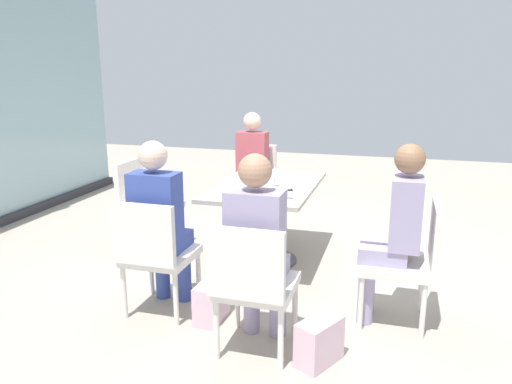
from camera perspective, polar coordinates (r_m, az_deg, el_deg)
ground_plane at (r=4.60m, az=1.21°, el=-7.96°), size 12.00×12.00×0.00m
dining_table_main at (r=4.43m, az=1.24°, el=-1.33°), size 1.37×0.86×0.73m
chair_side_end at (r=2.98m, az=-0.38°, el=-10.28°), size 0.50×0.46×0.87m
chair_far_left at (r=3.53m, az=-11.73°, el=-6.62°), size 0.50×0.46×0.87m
chair_far_right at (r=5.71m, az=-0.28°, el=1.63°), size 0.50×0.46×0.87m
chair_front_left at (r=3.52m, az=17.45°, el=-7.04°), size 0.46×0.50×0.87m
chair_near_window at (r=4.90m, az=-12.84°, el=-0.84°), size 0.46×0.51×0.87m
person_side_end at (r=3.00m, az=0.22°, el=-5.92°), size 0.39×0.34×1.26m
person_far_left at (r=3.56m, az=-11.07°, el=-2.97°), size 0.39×0.34×1.26m
person_far_right at (r=5.56m, az=-0.61°, el=3.44°), size 0.39×0.34×1.26m
person_front_left at (r=3.46m, az=15.89°, el=-3.77°), size 0.34×0.39×1.26m
wine_glass_0 at (r=4.25m, az=2.19°, el=2.33°), size 0.07×0.07×0.18m
wine_glass_1 at (r=4.54m, az=-1.18°, el=3.08°), size 0.07×0.07×0.18m
wine_glass_2 at (r=4.05m, az=-0.90°, el=1.75°), size 0.07×0.07×0.18m
wine_glass_3 at (r=3.94m, az=-2.80°, el=1.39°), size 0.07×0.07×0.18m
wine_glass_4 at (r=3.84m, az=3.66°, el=1.03°), size 0.07×0.07×0.18m
coffee_cup at (r=4.23m, az=-0.64°, el=1.07°), size 0.08×0.08×0.09m
cell_phone_on_table at (r=4.17m, az=3.26°, el=0.27°), size 0.12×0.16×0.01m
handbag_0 at (r=3.10m, az=7.36°, el=-16.86°), size 0.34×0.28×0.28m
handbag_1 at (r=3.55m, az=-5.22°, el=-12.55°), size 0.31×0.17×0.28m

